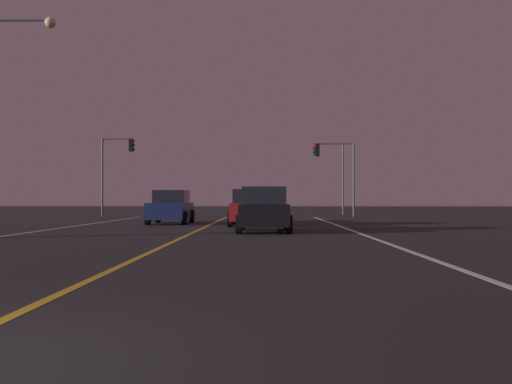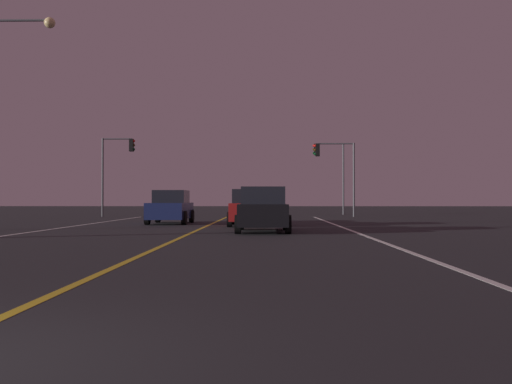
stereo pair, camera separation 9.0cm
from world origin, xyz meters
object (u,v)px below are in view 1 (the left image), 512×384
traffic_light_near_right (334,162)px  traffic_light_near_left (117,159)px  street_lamp_left_mid (5,95)px  car_ahead_far (251,208)px  car_lead_same_lane (264,210)px  traffic_light_far_right (329,162)px  car_oncoming (171,207)px

traffic_light_near_right → traffic_light_near_left: 15.52m
traffic_light_near_right → street_lamp_left_mid: 23.62m
car_ahead_far → street_lamp_left_mid: size_ratio=0.50×
car_lead_same_lane → traffic_light_far_right: size_ratio=0.74×
traffic_light_near_right → traffic_light_near_left: (-15.51, 0.00, 0.22)m
car_lead_same_lane → traffic_light_far_right: traffic_light_far_right is taller
car_oncoming → traffic_light_near_right: bearing=139.9°
car_lead_same_lane → traffic_light_near_right: (4.97, 18.82, 3.08)m
traffic_light_near_right → street_lamp_left_mid: bearing=49.2°
street_lamp_left_mid → traffic_light_near_right: bearing=49.2°
car_lead_same_lane → traffic_light_near_right: bearing=-14.8°
car_ahead_far → street_lamp_left_mid: street_lamp_left_mid is taller
traffic_light_far_right → street_lamp_left_mid: street_lamp_left_mid is taller
car_lead_same_lane → traffic_light_near_left: bearing=29.3°
car_ahead_far → car_oncoming: bearing=61.9°
traffic_light_far_right → street_lamp_left_mid: bearing=56.2°
car_ahead_far → car_oncoming: same height
car_oncoming → traffic_light_near_left: bearing=-153.5°
car_lead_same_lane → street_lamp_left_mid: 11.44m
traffic_light_near_right → street_lamp_left_mid: (-15.39, -17.85, 1.55)m
car_ahead_far → street_lamp_left_mid: bearing=112.6°
car_ahead_far → traffic_light_near_left: (-9.92, 13.77, 3.30)m
car_ahead_far → traffic_light_near_left: bearing=35.8°
car_lead_same_lane → street_lamp_left_mid: bearing=84.7°
car_lead_same_lane → car_oncoming: bearing=33.3°
car_ahead_far → car_lead_same_lane: same height
traffic_light_near_left → car_ahead_far: bearing=-54.2°
traffic_light_far_right → street_lamp_left_mid: 28.12m
car_ahead_far → traffic_light_far_right: size_ratio=0.74×
traffic_light_near_left → street_lamp_left_mid: 17.90m
traffic_light_near_right → traffic_light_far_right: 5.52m
traffic_light_near_right → street_lamp_left_mid: street_lamp_left_mid is taller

